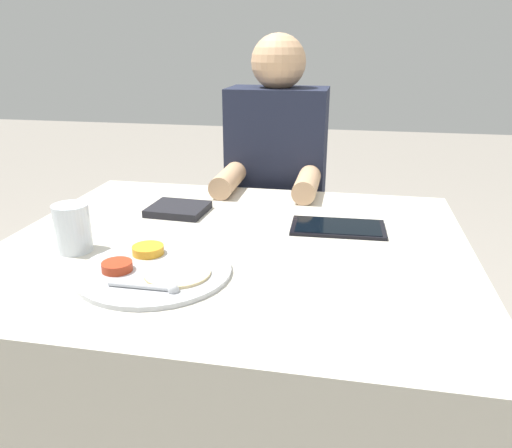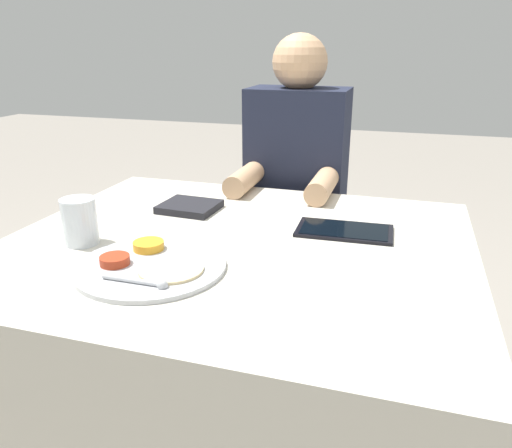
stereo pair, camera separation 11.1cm
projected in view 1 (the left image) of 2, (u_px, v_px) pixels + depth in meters
dining_table at (236, 369)px, 1.28m from camera, size 1.08×0.92×0.71m
thali_tray at (154, 270)px, 1.01m from camera, size 0.31×0.31×0.03m
red_notebook at (178, 210)px, 1.36m from camera, size 0.16×0.14×0.02m
tablet_device at (338, 227)px, 1.25m from camera, size 0.24×0.14×0.01m
person_diner at (276, 218)px, 1.78m from camera, size 0.33×0.42×1.18m
drinking_glass at (73, 228)px, 1.10m from camera, size 0.08×0.08×0.11m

